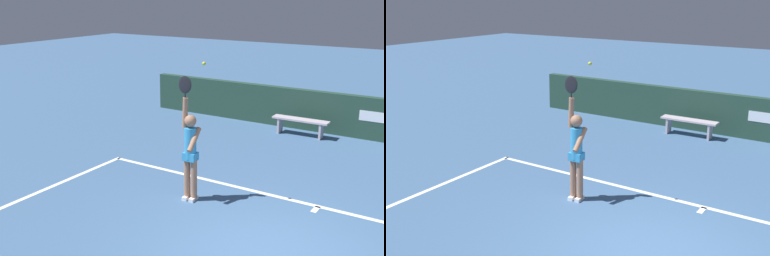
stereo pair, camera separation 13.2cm
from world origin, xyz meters
TOP-DOWN VIEW (x-y plane):
  - back_wall at (0.00, 7.38)m, footprint 14.97×0.26m
  - tennis_player at (-2.29, 1.21)m, footprint 0.46×0.46m
  - tennis_ball at (-2.00, 1.24)m, footprint 0.07×0.07m
  - courtside_bench_near at (-2.01, 6.64)m, footprint 1.64×0.39m

SIDE VIEW (x-z plane):
  - courtside_bench_near at x=-2.01m, z-range 0.13..0.64m
  - back_wall at x=0.00m, z-range 0.00..1.21m
  - tennis_player at x=-2.29m, z-range -0.21..2.31m
  - tennis_ball at x=-2.00m, z-range 2.74..2.81m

